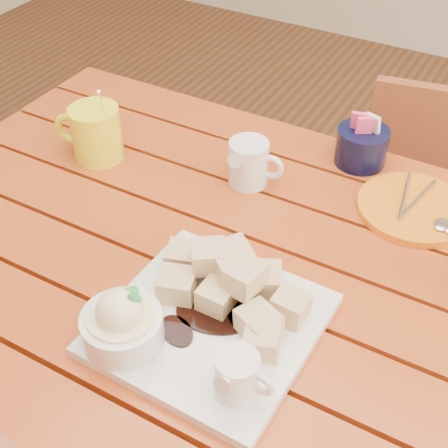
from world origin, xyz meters
The scene contains 7 objects.
table centered at (0.00, 0.00, 0.64)m, with size 1.20×0.79×0.75m.
dessert_plate centered at (0.02, -0.14, 0.78)m, with size 0.28×0.28×0.11m.
coffee_mug_left centered at (-0.35, 0.12, 0.80)m, with size 0.13×0.09×0.15m.
cream_pitcher centered at (-0.07, 0.18, 0.79)m, with size 0.10×0.08×0.08m.
sugar_caddy centered at (0.07, 0.34, 0.79)m, with size 0.09×0.09×0.10m.
orange_saucer centered at (0.20, 0.25, 0.76)m, with size 0.19×0.19×0.02m.
chair_far centered at (0.19, 0.69, 0.45)m, with size 0.44×0.44×0.81m.
Camera 1 is at (0.32, -0.60, 1.41)m, focal length 50.00 mm.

